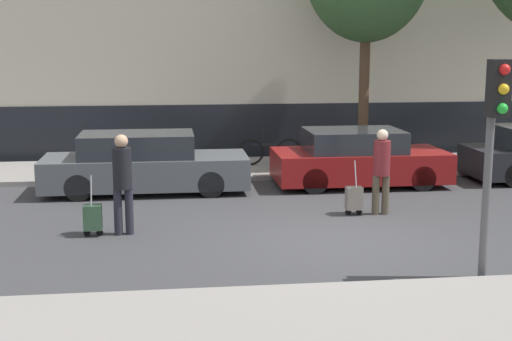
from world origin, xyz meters
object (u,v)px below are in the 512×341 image
object	(u,v)px
parked_car_1	(358,159)
pedestrian_right	(382,166)
traffic_light	(494,124)
parked_bicycle	(270,151)
pedestrian_left	(122,178)
trolley_right	(354,198)
parked_car_0	(144,164)
trolley_left	(93,217)

from	to	relation	value
parked_car_1	pedestrian_right	world-z (taller)	pedestrian_right
traffic_light	parked_bicycle	size ratio (longest dim) A/B	1.82
parked_bicycle	pedestrian_left	bearing A→B (deg)	-119.77
pedestrian_right	parked_bicycle	size ratio (longest dim) A/B	0.98
parked_car_1	pedestrian_right	xyz separation A→B (m)	(-0.32, -2.94, 0.35)
parked_bicycle	pedestrian_right	bearing A→B (deg)	-74.42
pedestrian_right	trolley_right	distance (m)	0.84
parked_car_0	trolley_right	distance (m)	5.09
parked_car_1	trolley_right	world-z (taller)	parked_car_1
parked_car_1	traffic_light	world-z (taller)	traffic_light
pedestrian_left	parked_bicycle	bearing A→B (deg)	54.90
parked_car_1	pedestrian_right	size ratio (longest dim) A/B	2.39
parked_car_0	parked_bicycle	xyz separation A→B (m)	(3.32, 2.58, -0.16)
traffic_light	parked_car_0	bearing A→B (deg)	126.80
traffic_light	parked_bicycle	xyz separation A→B (m)	(-1.83, 9.47, -1.82)
parked_car_1	pedestrian_right	distance (m)	2.97
pedestrian_left	traffic_light	size ratio (longest dim) A/B	0.57
pedestrian_left	trolley_right	xyz separation A→B (m)	(4.51, 0.90, -0.70)
trolley_right	traffic_light	bearing A→B (deg)	-77.79
parked_car_0	pedestrian_left	bearing A→B (deg)	-93.93
parked_car_0	pedestrian_right	size ratio (longest dim) A/B	2.71
pedestrian_right	traffic_light	distance (m)	4.34
parked_car_0	pedestrian_left	world-z (taller)	pedestrian_left
parked_car_0	trolley_left	world-z (taller)	parked_car_0
pedestrian_left	parked_bicycle	size ratio (longest dim) A/B	1.03
parked_car_0	pedestrian_right	world-z (taller)	pedestrian_right
trolley_left	traffic_light	distance (m)	7.02
pedestrian_left	trolley_right	world-z (taller)	pedestrian_left
pedestrian_left	parked_car_0	bearing A→B (deg)	80.74
pedestrian_left	trolley_right	size ratio (longest dim) A/B	1.64
pedestrian_left	parked_bicycle	world-z (taller)	pedestrian_left
trolley_left	parked_car_0	bearing A→B (deg)	77.87
pedestrian_right	parked_car_0	bearing A→B (deg)	150.21
pedestrian_right	parked_bicycle	world-z (taller)	pedestrian_right
pedestrian_right	pedestrian_left	bearing A→B (deg)	-169.80
parked_car_1	trolley_left	world-z (taller)	parked_car_1
pedestrian_right	trolley_right	world-z (taller)	pedestrian_right
parked_car_1	traffic_light	bearing A→B (deg)	-89.82
trolley_right	traffic_light	distance (m)	4.65
parked_car_1	pedestrian_left	size ratio (longest dim) A/B	2.26
trolley_left	trolley_right	bearing A→B (deg)	10.67
pedestrian_right	parked_bicycle	distance (m)	5.57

